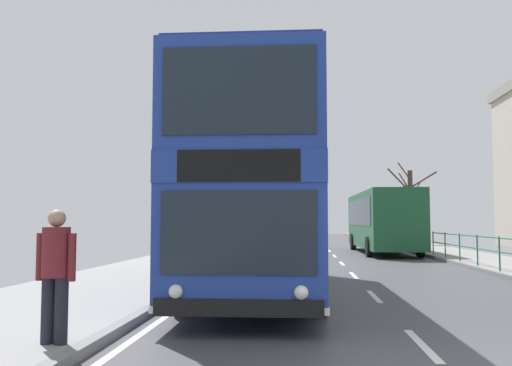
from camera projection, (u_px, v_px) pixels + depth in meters
The scene contains 4 objects.
double_decker_bus_main at pixel (261, 193), 12.73m from camera, with size 2.77×10.27×4.43m.
background_bus_far_lane at pixel (382, 220), 29.15m from camera, with size 2.75×10.66×3.17m.
pedestrian_companion at pixel (56, 268), 6.79m from camera, with size 0.55×0.38×1.65m.
bare_tree_far_01 at pixel (410, 203), 37.07m from camera, with size 3.32×2.55×5.45m.
Camera 1 is at (-1.61, -5.01, 1.64)m, focal length 38.46 mm.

